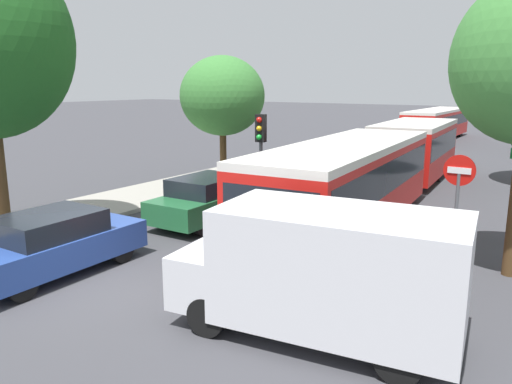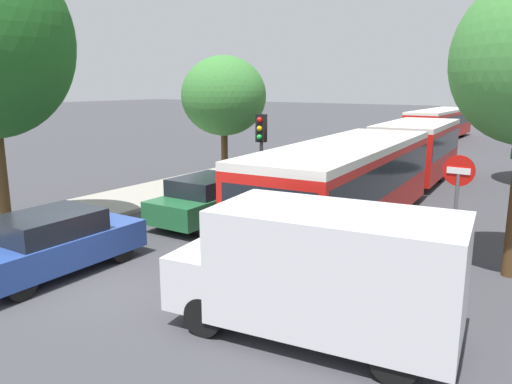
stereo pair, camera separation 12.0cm
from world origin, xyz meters
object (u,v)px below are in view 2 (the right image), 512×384
queued_car_blue (52,243)px  white_van (322,270)px  no_entry_sign (457,197)px  queued_car_white (340,161)px  traffic_light (261,142)px  queued_car_silver (377,147)px  tree_left_mid (224,96)px  city_bus_rear (440,122)px  queued_car_green (209,199)px  articulated_bus (382,163)px  queued_car_graphite (280,175)px

queued_car_blue → white_van: bearing=-84.5°
no_entry_sign → white_van: bearing=-15.2°
queued_car_white → traffic_light: 8.85m
queued_car_silver → traffic_light: size_ratio=1.27×
queued_car_white → white_van: 16.26m
traffic_light → tree_left_mid: size_ratio=0.61×
queued_car_blue → queued_car_white: size_ratio=1.05×
queued_car_blue → white_van: white_van is taller
city_bus_rear → white_van: city_bus_rear is taller
queued_car_green → queued_car_white: (-0.11, 10.13, -0.04)m
articulated_bus → queued_car_white: 6.01m
queued_car_green → no_entry_sign: (7.60, -0.44, 1.13)m
queued_car_silver → tree_left_mid: size_ratio=0.78×
articulated_bus → white_van: bearing=10.6°
articulated_bus → tree_left_mid: (-7.02, -0.37, 2.32)m
city_bus_rear → queued_car_green: (0.23, -28.81, -0.64)m
queued_car_blue → queued_car_silver: queued_car_silver is taller
queued_car_silver → tree_left_mid: (-2.95, -10.64, 3.10)m
traffic_light → queued_car_silver: bearing=175.6°
white_van → queued_car_blue: bearing=-1.1°
queued_car_graphite → city_bus_rear: bearing=-1.5°
tree_left_mid → traffic_light: bearing=-39.8°
white_van → traffic_light: traffic_light is taller
articulated_bus → white_van: size_ratio=3.44×
white_van → no_entry_sign: size_ratio=1.85×
queued_car_white → queued_car_silver: queued_car_silver is taller
queued_car_blue → tree_left_mid: 11.59m
queued_car_blue → queued_car_graphite: size_ratio=0.98×
queued_car_blue → city_bus_rear: bearing=-1.2°
queued_car_blue → queued_car_green: size_ratio=0.99×
articulated_bus → city_bus_rear: 23.61m
white_van → tree_left_mid: (-9.78, 9.91, 2.61)m
queued_car_graphite → traffic_light: 3.97m
city_bus_rear → queued_car_blue: city_bus_rear is taller
queued_car_graphite → no_entry_sign: (7.90, -5.31, 1.12)m
tree_left_mid → queued_car_silver: bearing=74.5°
queued_car_graphite → traffic_light: bearing=-160.3°
city_bus_rear → queued_car_blue: (0.09, -34.35, -0.65)m
queued_car_white → queued_car_green: bearing=179.3°
city_bus_rear → no_entry_sign: no_entry_sign is taller
queued_car_blue → queued_car_white: queued_car_blue is taller
tree_left_mid → white_van: bearing=-45.4°
traffic_light → white_van: bearing=31.0°
traffic_light → tree_left_mid: (-4.34, 3.62, 1.35)m
queued_car_white → queued_car_silver: size_ratio=0.94×
queued_car_white → no_entry_sign: 13.14m
queued_car_blue → queued_car_green: (0.14, 5.54, 0.01)m
queued_car_white → tree_left_mid: 6.72m
queued_car_blue → no_entry_sign: no_entry_sign is taller
traffic_light → tree_left_mid: bearing=-139.8°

